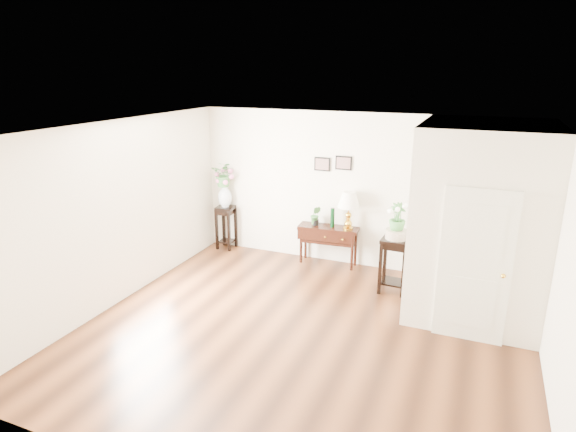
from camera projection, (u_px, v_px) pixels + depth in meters
The scene contains 21 objects.
floor at pixel (301, 335), 6.61m from camera, with size 6.00×5.50×0.02m, color brown.
ceiling at pixel (303, 130), 5.79m from camera, with size 6.00×5.50×0.02m, color white.
wall_back at pixel (356, 191), 8.63m from camera, with size 6.00×0.02×2.80m, color silver.
wall_front at pixel (177, 350), 3.77m from camera, with size 6.00×0.02×2.80m, color silver.
wall_left at pixel (117, 214), 7.30m from camera, with size 0.02×5.50×2.80m, color silver.
wall_right at pixel (565, 276), 5.11m from camera, with size 0.02×5.50×2.80m, color silver.
partition at pixel (480, 220), 7.00m from camera, with size 1.80×1.95×2.80m, color silver.
door at pixel (474, 267), 6.22m from camera, with size 0.90×0.05×2.10m, color silver.
art_print_left at pixel (322, 164), 8.72m from camera, with size 0.30×0.02×0.25m, color black.
art_print_right at pixel (344, 163), 8.56m from camera, with size 0.30×0.02×0.25m, color black.
wall_ornament at pixel (419, 170), 7.27m from camera, with size 0.51×0.51×0.07m, color #BA8B39.
console_table at pixel (328, 245), 8.93m from camera, with size 1.10×0.37×0.74m, color black.
table_lamp at pixel (349, 210), 8.58m from camera, with size 0.40×0.40×0.70m, color gold.
green_vase at pixel (332, 218), 8.74m from camera, with size 0.07×0.07×0.36m, color black.
potted_plant at pixel (316, 216), 8.86m from camera, with size 0.19×0.15×0.35m, color #3C7D37.
plant_stand_a at pixel (226, 227), 9.71m from camera, with size 0.34×0.34×0.88m, color black.
porcelain_vase at pixel (225, 196), 9.51m from camera, with size 0.27×0.27×0.46m, color white, non-canonical shape.
lily_arrangement at pixel (224, 175), 9.39m from camera, with size 0.45×0.39×0.50m, color #3C7D37.
plant_stand_b at pixel (394, 265), 7.80m from camera, with size 0.43×0.43×0.91m, color black.
ceramic_bowl at pixel (396, 234), 7.64m from camera, with size 0.34×0.34×0.15m, color #BBB69F.
narcissus at pixel (397, 218), 7.56m from camera, with size 0.26×0.26×0.46m, color #3C7D37.
Camera 1 is at (2.06, -5.46, 3.52)m, focal length 30.00 mm.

